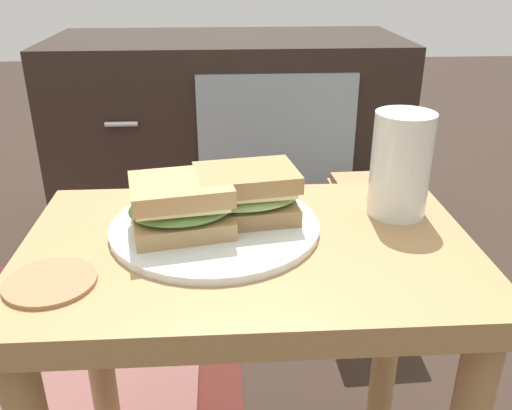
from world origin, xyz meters
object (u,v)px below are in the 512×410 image
sandwich_front (181,206)px  paper_bag (368,251)px  coaster (50,282)px  sandwich_back (246,194)px  plate (215,226)px  beer_glass (400,167)px  tv_cabinet (229,139)px

sandwich_front → paper_bag: size_ratio=0.42×
coaster → paper_bag: size_ratio=0.28×
sandwich_back → plate: bearing=-158.9°
sandwich_back → coaster: 0.26m
beer_glass → coaster: size_ratio=1.43×
paper_bag → plate: bearing=-127.7°
coaster → sandwich_back: bearing=31.4°
tv_cabinet → plate: 0.93m
coaster → paper_bag: bearing=47.1°
tv_cabinet → plate: tv_cabinet is taller
tv_cabinet → paper_bag: tv_cabinet is taller
plate → paper_bag: size_ratio=0.77×
beer_glass → sandwich_front: bearing=-169.8°
beer_glass → paper_bag: (0.09, 0.40, -0.36)m
tv_cabinet → beer_glass: 0.93m
coaster → paper_bag: coaster is taller
plate → sandwich_back: sandwich_back is taller
tv_cabinet → paper_bag: (0.31, -0.48, -0.12)m
tv_cabinet → sandwich_front: (-0.07, -0.93, 0.21)m
plate → sandwich_front: size_ratio=1.82×
tv_cabinet → coaster: bearing=-101.4°
plate → sandwich_front: (-0.04, -0.02, 0.04)m
tv_cabinet → beer_glass: beer_glass is taller
tv_cabinet → beer_glass: size_ratio=6.80×
sandwich_back → beer_glass: beer_glass is taller
sandwich_back → coaster: bearing=-148.6°
beer_glass → paper_bag: bearing=77.4°
sandwich_front → paper_bag: bearing=50.1°
tv_cabinet → sandwich_back: (0.01, -0.90, 0.21)m
coaster → paper_bag: (0.51, 0.55, -0.29)m
tv_cabinet → sandwich_front: tv_cabinet is taller
tv_cabinet → sandwich_back: tv_cabinet is taller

